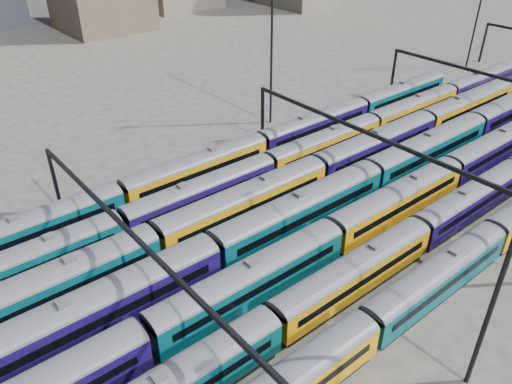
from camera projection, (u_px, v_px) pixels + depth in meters
ground at (309, 226)px, 54.88m from camera, size 500.00×500.00×0.00m
rake_1 at (471, 198)px, 55.08m from camera, size 134.75×2.82×4.73m
rake_2 at (332, 234)px, 49.17m from camera, size 123.42×3.01×5.07m
rake_3 at (213, 251)px, 46.46m from camera, size 135.50×3.30×5.58m
rake_4 at (245, 200)px, 53.98m from camera, size 109.92×3.22×5.43m
rake_5 at (324, 142)px, 66.86m from camera, size 98.28×2.88×4.84m
rake_6 at (121, 195)px, 55.46m from camera, size 121.04×2.95×4.97m
gantry_1 at (138, 248)px, 40.54m from camera, size 0.35×40.35×8.03m
gantry_2 at (375, 145)px, 56.70m from camera, size 0.35×40.35×8.03m
gantry_3 at (508, 87)px, 72.86m from camera, size 0.35×40.35×8.03m
mast_3 at (272, 32)px, 71.43m from camera, size 1.40×0.50×25.60m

